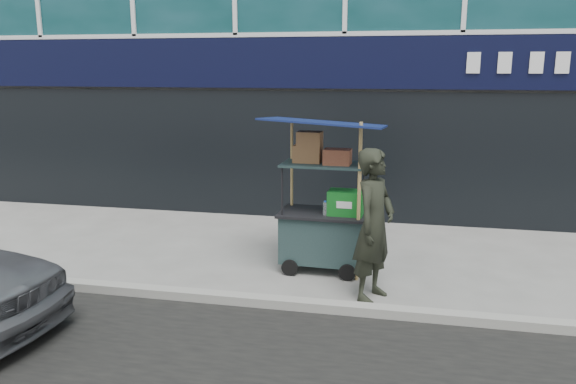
# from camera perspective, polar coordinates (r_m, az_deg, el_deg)

# --- Properties ---
(ground) EXTENTS (80.00, 80.00, 0.00)m
(ground) POSITION_cam_1_polar(r_m,az_deg,el_deg) (7.04, 1.69, -11.16)
(ground) COLOR slate
(ground) RESTS_ON ground
(curb) EXTENTS (80.00, 0.18, 0.12)m
(curb) POSITION_cam_1_polar(r_m,az_deg,el_deg) (6.83, 1.39, -11.36)
(curb) COLOR gray
(curb) RESTS_ON ground
(vendor_cart) EXTENTS (1.65, 1.20, 2.19)m
(vendor_cart) POSITION_cam_1_polar(r_m,az_deg,el_deg) (7.88, 3.72, -2.62)
(vendor_cart) COLOR #192B2B
(vendor_cart) RESTS_ON ground
(vendor_man) EXTENTS (0.69, 0.81, 1.89)m
(vendor_man) POSITION_cam_1_polar(r_m,az_deg,el_deg) (6.93, 8.75, -3.37)
(vendor_man) COLOR black
(vendor_man) RESTS_ON ground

